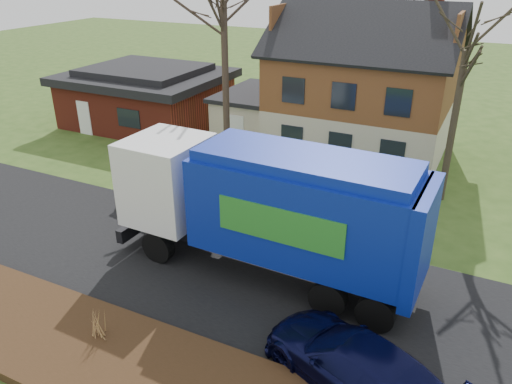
% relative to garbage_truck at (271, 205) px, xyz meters
% --- Properties ---
extents(ground, '(120.00, 120.00, 0.00)m').
position_rel_garbage_truck_xyz_m(ground, '(-2.61, -0.58, -2.66)').
color(ground, '#314D19').
rests_on(ground, ground).
extents(road, '(80.00, 7.00, 0.02)m').
position_rel_garbage_truck_xyz_m(road, '(-2.61, -0.58, -2.65)').
color(road, black).
rests_on(road, ground).
extents(mulch_verge, '(80.00, 3.50, 0.30)m').
position_rel_garbage_truck_xyz_m(mulch_verge, '(-2.61, -5.88, -2.51)').
color(mulch_verge, '#302010').
rests_on(mulch_verge, ground).
extents(main_house, '(12.95, 8.95, 9.26)m').
position_rel_garbage_truck_xyz_m(main_house, '(-1.13, 13.33, 1.37)').
color(main_house, beige).
rests_on(main_house, ground).
extents(ranch_house, '(9.80, 8.20, 3.70)m').
position_rel_garbage_truck_xyz_m(ranch_house, '(-14.61, 12.42, -0.84)').
color(ranch_house, maroon).
rests_on(ranch_house, ground).
extents(garbage_truck, '(10.84, 3.18, 4.61)m').
position_rel_garbage_truck_xyz_m(garbage_truck, '(0.00, 0.00, 0.00)').
color(garbage_truck, black).
rests_on(garbage_truck, ground).
extents(silver_sedan, '(5.22, 1.85, 1.72)m').
position_rel_garbage_truck_xyz_m(silver_sedan, '(-5.77, 2.98, -1.80)').
color(silver_sedan, '#AEB1B6').
rests_on(silver_sedan, ground).
extents(navy_wagon, '(5.77, 4.08, 1.55)m').
position_rel_garbage_truck_xyz_m(navy_wagon, '(4.10, -3.78, -1.88)').
color(navy_wagon, black).
rests_on(navy_wagon, ground).
extents(tree_front_east, '(3.43, 3.43, 9.52)m').
position_rel_garbage_truck_xyz_m(tree_front_east, '(4.55, 8.81, 5.08)').
color(tree_front_east, '#393022').
rests_on(tree_front_east, ground).
extents(grass_clump_mid, '(0.36, 0.30, 1.02)m').
position_rel_garbage_truck_xyz_m(grass_clump_mid, '(-2.85, -5.41, -1.85)').
color(grass_clump_mid, '#AA804B').
rests_on(grass_clump_mid, mulch_verge).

